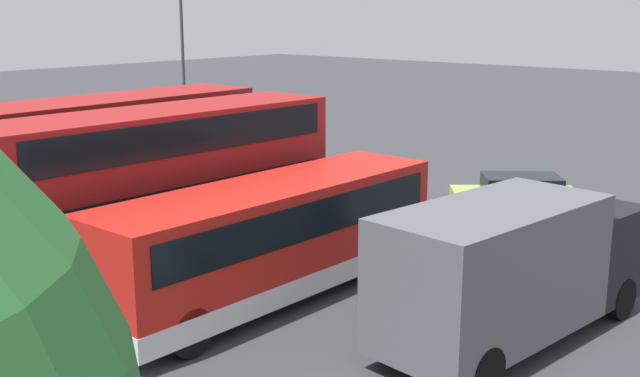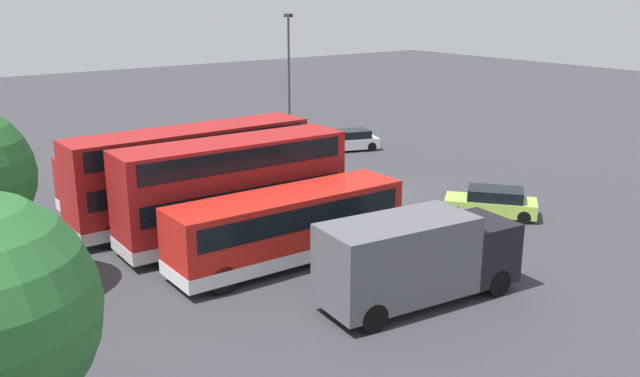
% 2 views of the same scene
% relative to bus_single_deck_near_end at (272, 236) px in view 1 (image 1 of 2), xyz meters
% --- Properties ---
extents(ground_plane, '(140.00, 140.00, 0.00)m').
position_rel_bus_single_deck_near_end_xyz_m(ground_plane, '(5.18, -9.53, -1.62)').
color(ground_plane, '#38383D').
extents(bus_single_deck_near_end, '(2.71, 10.15, 2.95)m').
position_rel_bus_single_deck_near_end_xyz_m(bus_single_deck_near_end, '(0.00, 0.00, 0.00)').
color(bus_single_deck_near_end, red).
rests_on(bus_single_deck_near_end, ground).
extents(bus_double_decker_second, '(2.87, 10.43, 4.55)m').
position_rel_bus_single_deck_near_end_xyz_m(bus_double_decker_second, '(3.61, 0.44, 0.83)').
color(bus_double_decker_second, '#A51919').
rests_on(bus_double_decker_second, ground).
extents(bus_double_decker_third, '(2.73, 11.85, 4.55)m').
position_rel_bus_single_deck_near_end_xyz_m(bus_double_decker_third, '(7.11, 0.69, 0.83)').
color(bus_double_decker_third, '#A51919').
rests_on(bus_double_decker_third, ground).
extents(bus_single_deck_fourth, '(2.67, 11.22, 2.95)m').
position_rel_bus_single_deck_near_end_xyz_m(bus_single_deck_fourth, '(10.70, 0.22, 0.00)').
color(bus_single_deck_fourth, '#A51919').
rests_on(bus_single_deck_fourth, ground).
extents(box_truck_blue, '(3.29, 7.73, 3.20)m').
position_rel_bus_single_deck_near_end_xyz_m(box_truck_blue, '(-5.78, -1.56, 0.09)').
color(box_truck_blue, '#595960').
rests_on(box_truck_blue, ground).
extents(car_hatchback_silver, '(4.56, 4.16, 1.43)m').
position_rel_bus_single_deck_near_end_xyz_m(car_hatchback_silver, '(-0.97, -11.44, -0.92)').
color(car_hatchback_silver, '#A5D14C').
rests_on(car_hatchback_silver, ground).
extents(car_small_green, '(2.95, 4.30, 1.43)m').
position_rel_bus_single_deck_near_end_xyz_m(car_small_green, '(14.69, -15.12, -0.92)').
color(car_small_green, silver).
rests_on(car_small_green, ground).
extents(lamp_post_tall, '(0.70, 0.30, 9.26)m').
position_rel_bus_single_deck_near_end_xyz_m(lamp_post_tall, '(18.49, -12.59, 3.71)').
color(lamp_post_tall, '#38383D').
rests_on(lamp_post_tall, ground).
extents(waste_bin_yellow, '(0.60, 0.60, 0.95)m').
position_rel_bus_single_deck_near_end_xyz_m(waste_bin_yellow, '(17.66, -9.60, -1.14)').
color(waste_bin_yellow, '#333338').
rests_on(waste_bin_yellow, ground).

